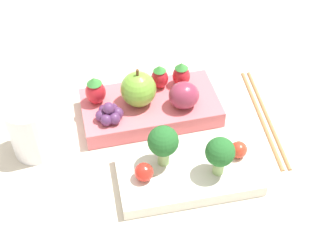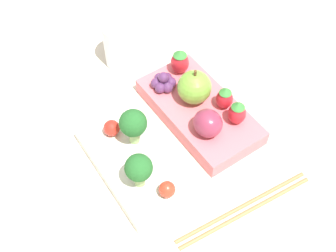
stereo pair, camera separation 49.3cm
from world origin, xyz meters
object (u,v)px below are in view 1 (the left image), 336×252
Objects in this scene: strawberry_0 at (181,75)px; grape_cluster at (109,114)px; bento_box_fruit at (150,108)px; cherry_tomato_0 at (144,172)px; strawberry_2 at (95,91)px; bento_box_savoury at (188,174)px; broccoli_floret_1 at (163,142)px; plum at (184,95)px; apple at (138,89)px; drinking_cup at (32,130)px; cherry_tomato_1 at (239,150)px; broccoli_floret_0 at (220,153)px; chopsticks_pair at (264,116)px; strawberry_1 at (160,77)px.

strawberry_0 is 1.02× the size of grape_cluster.
cherry_tomato_0 is (0.04, 0.13, 0.02)m from bento_box_fruit.
strawberry_2 is 1.12× the size of grape_cluster.
bento_box_fruit is at bearing -80.51° from bento_box_savoury.
broccoli_floret_1 reaches higher than plum.
bento_box_fruit is 0.06m from plum.
apple is (-0.02, -0.13, 0.02)m from cherry_tomato_0.
bento_box_fruit is 2.51× the size of drinking_cup.
cherry_tomato_1 is (-0.10, 0.01, -0.03)m from broccoli_floret_1.
apple reaches higher than broccoli_floret_0.
plum is (-0.08, -0.11, 0.02)m from cherry_tomato_0.
broccoli_floret_1 is at bearing 153.96° from drinking_cup.
cherry_tomato_1 is 0.28m from drinking_cup.
strawberry_2 is (0.08, -0.02, 0.03)m from bento_box_fruit.
cherry_tomato_0 reaches higher than chopsticks_pair.
apple reaches higher than bento_box_savoury.
plum is 0.55× the size of drinking_cup.
drinking_cup reaches higher than strawberry_1.
grape_cluster is at bearing -32.94° from cherry_tomato_1.
bento_box_savoury is 4.73× the size of strawberry_1.
strawberry_0 is 0.51× the size of drinking_cup.
chopsticks_pair is (-0.11, -0.10, -0.05)m from broccoli_floret_0.
plum is at bearing -12.32° from chopsticks_pair.
bento_box_savoury is at bearing 123.41° from strawberry_2.
drinking_cup is at bearing -36.78° from cherry_tomato_0.
bento_box_fruit is 0.07m from grape_cluster.
apple reaches higher than bento_box_fruit.
broccoli_floret_0 is at bearing 134.89° from grape_cluster.
bento_box_fruit is 3.48× the size of broccoli_floret_0.
grape_cluster is at bearing -5.94° from chopsticks_pair.
broccoli_floret_0 reaches higher than bento_box_savoury.
strawberry_1 is 0.19× the size of chopsticks_pair.
plum reaches higher than grape_cluster.
cherry_tomato_0 is at bearing 70.47° from strawberry_1.
broccoli_floret_1 is 0.11m from apple.
chopsticks_pair is at bearing -156.74° from cherry_tomato_0.
cherry_tomato_1 is (-0.13, -0.01, -0.00)m from cherry_tomato_0.
apple is 1.49× the size of strawberry_0.
apple is 1.55× the size of strawberry_1.
broccoli_floret_0 is 0.72× the size of drinking_cup.
bento_box_fruit is 0.07m from strawberry_0.
bento_box_savoury is 0.06m from broccoli_floret_1.
bento_box_fruit is at bearing -68.14° from broccoli_floret_0.
strawberry_2 is at bearing -56.59° from bento_box_savoury.
plum is (0.01, 0.05, 0.00)m from strawberry_0.
bento_box_savoury is 0.88× the size of chopsticks_pair.
plum is (-0.02, 0.05, 0.00)m from strawberry_1.
strawberry_2 is 0.56× the size of drinking_cup.
grape_cluster is at bearing 31.83° from strawberry_1.
strawberry_1 is at bearing -65.02° from cherry_tomato_1.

